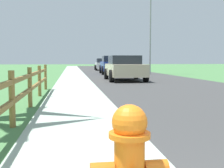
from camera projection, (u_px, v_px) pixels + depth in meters
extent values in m
plane|color=#447641|center=(85.00, 74.00, 25.43)|extent=(120.00, 120.00, 0.00)
cube|color=#3A3A3A|center=(120.00, 73.00, 27.90)|extent=(7.00, 66.00, 0.01)
cube|color=#A0B3A2|center=(52.00, 73.00, 26.99)|extent=(6.00, 66.00, 0.01)
cube|color=#447641|center=(35.00, 73.00, 26.78)|extent=(5.00, 66.00, 0.00)
cylinder|color=orange|center=(129.00, 135.00, 1.92)|extent=(0.28, 0.28, 0.03)
sphere|color=orange|center=(130.00, 122.00, 1.92)|extent=(0.24, 0.24, 0.24)
cube|color=#CB6115|center=(130.00, 111.00, 1.91)|extent=(0.04, 0.04, 0.04)
cylinder|color=olive|center=(12.00, 99.00, 5.18)|extent=(0.11, 0.11, 1.04)
cylinder|color=olive|center=(30.00, 87.00, 7.43)|extent=(0.11, 0.11, 1.04)
cylinder|color=olive|center=(40.00, 81.00, 9.68)|extent=(0.11, 0.11, 1.04)
cylinder|color=olive|center=(45.00, 77.00, 11.93)|extent=(0.11, 0.11, 1.04)
cube|color=olive|center=(23.00, 95.00, 6.31)|extent=(0.07, 11.41, 0.09)
cube|color=olive|center=(22.00, 78.00, 6.28)|extent=(0.07, 11.41, 0.09)
cube|color=#C6B793|center=(125.00, 70.00, 17.25)|extent=(1.99, 4.28, 0.69)
cube|color=#1E232B|center=(124.00, 60.00, 17.36)|extent=(1.74, 2.16, 0.50)
cylinder|color=black|center=(106.00, 74.00, 18.46)|extent=(0.23, 0.70, 0.69)
cylinder|color=black|center=(136.00, 74.00, 18.71)|extent=(0.23, 0.70, 0.69)
cylinder|color=black|center=(111.00, 76.00, 15.84)|extent=(0.23, 0.70, 0.69)
cylinder|color=black|center=(146.00, 76.00, 16.10)|extent=(0.23, 0.70, 0.69)
cube|color=navy|center=(113.00, 66.00, 25.57)|extent=(2.10, 4.80, 0.78)
cube|color=#1E232B|center=(112.00, 59.00, 25.66)|extent=(1.79, 2.35, 0.51)
cylinder|color=black|center=(101.00, 69.00, 26.95)|extent=(0.25, 0.73, 0.73)
cylinder|color=black|center=(121.00, 69.00, 27.16)|extent=(0.25, 0.73, 0.73)
cylinder|color=black|center=(103.00, 70.00, 24.05)|extent=(0.25, 0.73, 0.73)
cylinder|color=black|center=(126.00, 70.00, 24.25)|extent=(0.25, 0.73, 0.73)
cube|color=white|center=(103.00, 65.00, 35.15)|extent=(2.06, 4.76, 0.64)
cube|color=#1E232B|center=(103.00, 61.00, 35.06)|extent=(1.73, 2.28, 0.51)
cylinder|color=black|center=(95.00, 67.00, 36.52)|extent=(0.25, 0.66, 0.65)
cylinder|color=black|center=(110.00, 67.00, 36.70)|extent=(0.25, 0.66, 0.65)
cylinder|color=black|center=(96.00, 68.00, 33.64)|extent=(0.25, 0.66, 0.65)
cylinder|color=black|center=(112.00, 68.00, 33.82)|extent=(0.25, 0.66, 0.65)
cylinder|color=gray|center=(150.00, 31.00, 24.83)|extent=(0.14, 0.14, 7.47)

